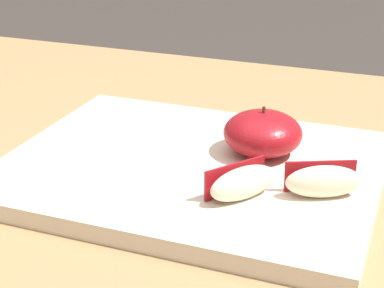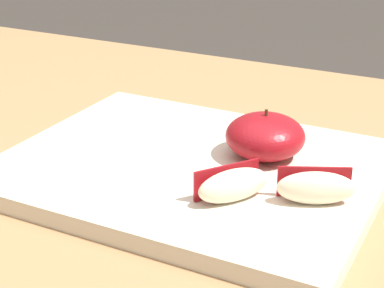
% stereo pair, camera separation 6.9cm
% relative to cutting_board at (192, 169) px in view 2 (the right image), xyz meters
% --- Properties ---
extents(dining_table, '(1.49, 0.92, 0.74)m').
position_rel_cutting_board_xyz_m(dining_table, '(-0.04, -0.01, -0.10)').
color(dining_table, '#9E754C').
rests_on(dining_table, ground_plane).
extents(cutting_board, '(0.40, 0.32, 0.02)m').
position_rel_cutting_board_xyz_m(cutting_board, '(0.00, 0.00, 0.00)').
color(cutting_board, beige).
rests_on(cutting_board, dining_table).
extents(apple_half_skin_up, '(0.09, 0.09, 0.06)m').
position_rel_cutting_board_xyz_m(apple_half_skin_up, '(0.07, 0.05, 0.03)').
color(apple_half_skin_up, maroon).
rests_on(apple_half_skin_up, cutting_board).
extents(apple_wedge_left, '(0.08, 0.05, 0.03)m').
position_rel_cutting_board_xyz_m(apple_wedge_left, '(0.15, -0.03, 0.03)').
color(apple_wedge_left, beige).
rests_on(apple_wedge_left, cutting_board).
extents(apple_wedge_middle, '(0.06, 0.07, 0.03)m').
position_rel_cutting_board_xyz_m(apple_wedge_middle, '(0.08, -0.06, 0.03)').
color(apple_wedge_middle, beige).
rests_on(apple_wedge_middle, cutting_board).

